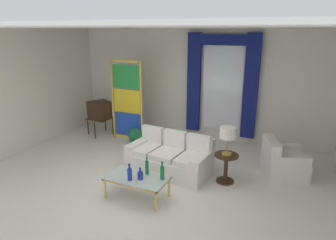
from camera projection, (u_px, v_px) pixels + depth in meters
The scene contains 17 objects.
ground_plane at pixel (147, 180), 6.16m from camera, with size 16.00×16.00×0.00m, color white.
wall_rear at pixel (197, 84), 8.39m from camera, with size 8.00×0.12×3.00m, color white.
wall_left at pixel (31, 89), 7.69m from camera, with size 0.12×7.00×3.00m, color white.
ceiling_slab at pixel (162, 27), 5.98m from camera, with size 8.00×7.60×0.04m, color white.
curtained_window at pixel (222, 78), 7.88m from camera, with size 2.00×0.17×2.70m.
couch_white_long at pixel (171, 157), 6.51m from camera, with size 1.84×1.09×0.86m.
coffee_table at pixel (137, 179), 5.41m from camera, with size 1.12×0.60×0.41m.
bottle_blue_decanter at pixel (147, 167), 5.49m from camera, with size 0.06×0.06×0.35m.
bottle_crystal_tall at pixel (130, 173), 5.26m from camera, with size 0.08×0.08×0.32m.
bottle_amber_squat at pixel (162, 172), 5.29m from camera, with size 0.08×0.08×0.34m.
bottle_ruby_flask at pixel (140, 175), 5.31m from camera, with size 0.10×0.10×0.23m.
vintage_tv at pixel (99, 111), 8.60m from camera, with size 0.72×0.76×1.35m.
armchair_white at pixel (282, 163), 6.27m from camera, with size 1.04×1.03×0.80m.
stained_glass_divider at pixel (127, 103), 8.14m from camera, with size 0.95×0.05×2.20m.
peacock_figurine at pixel (133, 137), 7.97m from camera, with size 0.44×0.60×0.50m.
round_side_table at pixel (226, 166), 5.98m from camera, with size 0.48×0.48×0.59m.
table_lamp_brass at pixel (228, 134), 5.79m from camera, with size 0.32×0.32×0.57m.
Camera 1 is at (2.68, -4.86, 2.97)m, focal length 31.96 mm.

